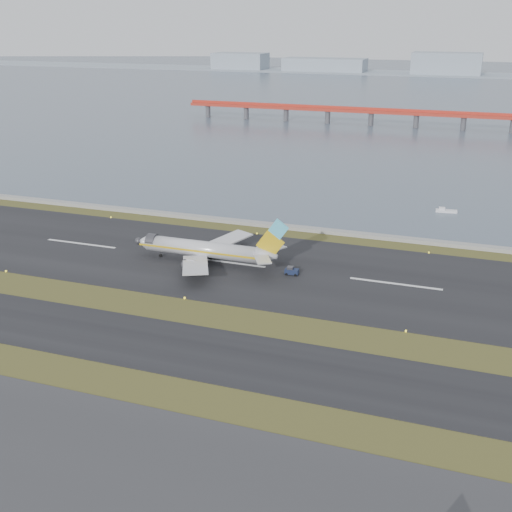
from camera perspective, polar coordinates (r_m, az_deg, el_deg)
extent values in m
plane|color=#394418|center=(127.43, -7.81, -5.11)|extent=(1000.00, 1000.00, 0.00)
cube|color=black|center=(118.04, -10.45, -7.41)|extent=(1000.00, 18.00, 0.10)
cube|color=black|center=(152.43, -2.73, -0.56)|extent=(1000.00, 45.00, 0.10)
cube|color=gray|center=(178.86, 0.88, 2.81)|extent=(1000.00, 2.50, 1.00)
cube|color=#4B5A6C|center=(566.95, 14.33, 14.21)|extent=(1400.00, 800.00, 1.30)
cube|color=#AE2C1D|center=(356.48, 14.10, 12.17)|extent=(260.00, 5.00, 1.60)
cube|color=#AE2C1D|center=(356.29, 14.12, 12.41)|extent=(260.00, 0.40, 1.40)
cylinder|color=#4C4C51|center=(378.56, -0.87, 12.52)|extent=(2.80, 2.80, 7.00)
cylinder|color=#4C4C51|center=(357.10, 14.04, 11.46)|extent=(2.80, 2.80, 7.00)
cube|color=#93A0AE|center=(725.80, 15.69, 15.30)|extent=(1400.00, 80.00, 1.00)
cube|color=#93A0AE|center=(773.41, -1.40, 16.94)|extent=(60.00, 35.00, 18.00)
cube|color=#93A0AE|center=(743.97, 6.13, 16.55)|extent=(90.00, 35.00, 14.00)
cube|color=#93A0AE|center=(724.38, 16.59, 16.08)|extent=(70.00, 35.00, 22.00)
cylinder|color=silver|center=(151.46, -4.85, 0.64)|extent=(28.00, 3.80, 3.80)
cone|color=silver|center=(158.23, -10.02, 1.27)|extent=(3.20, 3.80, 3.80)
cone|color=silver|center=(145.76, 0.97, 0.04)|extent=(5.00, 3.80, 3.80)
cube|color=gold|center=(149.82, -5.15, 0.41)|extent=(31.00, 0.06, 0.45)
cube|color=gold|center=(153.11, -4.56, 0.87)|extent=(31.00, 0.06, 0.45)
cube|color=silver|center=(143.60, -5.42, -0.80)|extent=(11.31, 15.89, 1.66)
cube|color=silver|center=(158.22, -2.86, 1.29)|extent=(11.31, 15.89, 1.66)
cylinder|color=#38373C|center=(146.82, -5.60, -0.82)|extent=(4.20, 2.10, 2.10)
cylinder|color=#38373C|center=(157.07, -3.77, 0.66)|extent=(4.20, 2.10, 2.10)
cube|color=gold|center=(144.55, 1.28, 1.08)|extent=(6.80, 0.35, 6.85)
cube|color=#54CBEF|center=(142.82, 2.01, 2.40)|extent=(4.85, 0.37, 4.90)
cube|color=silver|center=(142.12, 0.60, -0.28)|extent=(5.64, 6.80, 0.22)
cube|color=silver|center=(148.90, 1.55, 0.69)|extent=(5.64, 6.80, 0.22)
cylinder|color=black|center=(157.12, -8.48, 0.04)|extent=(0.80, 0.28, 0.80)
cylinder|color=black|center=(149.51, -4.73, -0.83)|extent=(1.00, 0.38, 1.00)
cylinder|color=black|center=(154.29, -3.89, -0.12)|extent=(1.00, 0.38, 1.00)
cube|color=#161F3C|center=(144.84, 3.20, -1.37)|extent=(3.12, 1.87, 1.14)
cube|color=#38373C|center=(144.64, 3.06, -1.08)|extent=(1.40, 1.49, 0.66)
cylinder|color=black|center=(144.57, 2.73, -1.63)|extent=(0.68, 0.32, 0.66)
cylinder|color=black|center=(145.94, 2.87, -1.42)|extent=(0.68, 0.32, 0.66)
cylinder|color=black|center=(144.13, 3.53, -1.72)|extent=(0.68, 0.32, 0.66)
cylinder|color=black|center=(145.50, 3.67, -1.50)|extent=(0.68, 0.32, 0.66)
cube|color=white|center=(200.37, 16.57, 3.84)|extent=(6.37, 2.54, 0.80)
cube|color=white|center=(200.11, 16.21, 4.06)|extent=(1.90, 1.59, 0.80)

